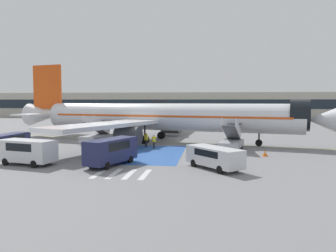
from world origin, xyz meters
TOP-DOWN VIEW (x-y plane):
  - ground_plane at (0.00, 0.00)m, footprint 600.00×600.00m
  - apron_leadline_yellow at (-1.97, -0.58)m, footprint 77.25×18.26m
  - apron_stand_patch_blue at (-1.97, -10.73)m, footprint 6.42×12.57m
  - apron_walkway_bar_0 at (-4.37, -20.39)m, footprint 0.44×3.60m
  - apron_walkway_bar_1 at (-3.17, -20.39)m, footprint 0.44×3.60m
  - apron_walkway_bar_2 at (-1.97, -20.39)m, footprint 0.44×3.60m
  - apron_walkway_bar_3 at (-0.77, -20.39)m, footprint 0.44×3.60m
  - airliner at (-2.67, -0.41)m, footprint 44.42×35.53m
  - boarding_stairs_forward at (6.49, -7.05)m, footprint 3.24×5.53m
  - boarding_stairs_aft at (-10.69, -3.03)m, footprint 3.24×5.53m
  - fuel_tanker at (-8.19, 26.29)m, footprint 10.79×2.76m
  - service_van_0 at (-4.35, -17.27)m, footprint 3.54×5.74m
  - service_van_1 at (-17.69, -11.34)m, footprint 1.92×5.50m
  - service_van_2 at (-11.68, -17.93)m, footprint 5.29×3.07m
  - service_van_3 at (4.45, -17.74)m, footprint 4.82×5.15m
  - ground_crew_0 at (-3.54, -5.85)m, footprint 0.49×0.39m
  - ground_crew_1 at (-2.40, -6.94)m, footprint 0.42×0.49m
  - traffic_cone_0 at (-21.07, -3.62)m, footprint 0.55×0.55m
  - traffic_cone_1 at (9.60, -10.80)m, footprint 0.54×0.54m
  - terminal_building at (-10.67, 66.42)m, footprint 121.45×12.10m

SIDE VIEW (x-z plane):
  - ground_plane at x=0.00m, z-range 0.00..0.00m
  - apron_leadline_yellow at x=-1.97m, z-range 0.00..0.01m
  - apron_stand_patch_blue at x=-1.97m, z-range 0.00..0.01m
  - apron_walkway_bar_0 at x=-4.37m, z-range 0.00..0.01m
  - apron_walkway_bar_1 at x=-3.17m, z-range 0.00..0.01m
  - apron_walkway_bar_2 at x=-1.97m, z-range 0.00..0.01m
  - apron_walkway_bar_3 at x=-0.77m, z-range 0.00..0.01m
  - traffic_cone_1 at x=9.60m, z-range 0.00..0.60m
  - traffic_cone_0 at x=-21.07m, z-range 0.00..0.62m
  - ground_crew_1 at x=-2.40m, z-range 0.12..1.73m
  - boarding_stairs_aft at x=-10.69m, z-range -0.91..2.82m
  - boarding_stairs_forward at x=6.49m, z-range -0.92..2.83m
  - ground_crew_0 at x=-3.54m, z-range 0.13..1.84m
  - service_van_3 at x=4.45m, z-range 0.20..1.98m
  - service_van_1 at x=-17.69m, z-range 0.21..2.17m
  - service_van_2 at x=-11.68m, z-range 0.21..2.39m
  - service_van_0 at x=-4.35m, z-range 0.22..2.52m
  - fuel_tanker at x=-8.19m, z-range 0.02..3.42m
  - airliner at x=-2.67m, z-range -2.17..8.91m
  - terminal_building at x=-10.67m, z-range 0.00..8.31m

